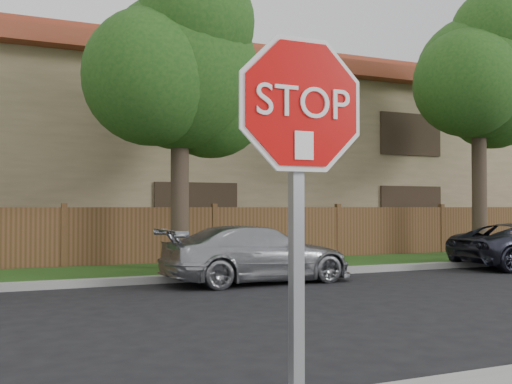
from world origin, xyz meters
name	(u,v)px	position (x,y,z in m)	size (l,w,h in m)	color
far_curb	(81,283)	(0.00, 8.15, 0.07)	(70.00, 0.30, 0.15)	gray
grass_strip	(71,275)	(0.00, 9.80, 0.06)	(70.00, 3.00, 0.12)	#1E4714
fence	(64,239)	(0.00, 11.40, 0.80)	(70.00, 0.12, 1.60)	#4F361C
apartment_building	(46,150)	(0.00, 17.00, 3.53)	(35.20, 9.20, 7.20)	#867753
tree_mid	(182,72)	(2.52, 9.57, 4.87)	(4.80, 3.90, 7.35)	#382B21
tree_right	(482,77)	(12.02, 9.57, 5.57)	(4.80, 3.90, 8.20)	#382B21
stop_sign	(300,165)	(-0.15, -1.48, 1.83)	(1.01, 0.13, 2.55)	gray
sedan_right	(258,254)	(3.52, 7.36, 0.60)	(1.69, 4.16, 1.21)	#A3A5AA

